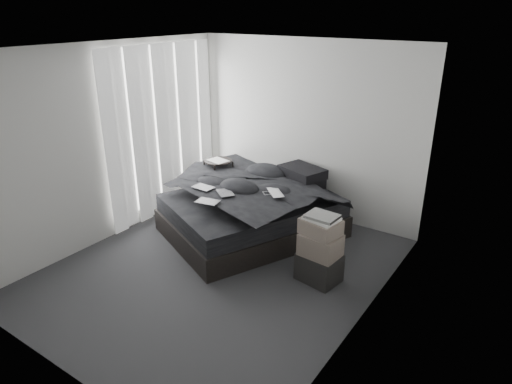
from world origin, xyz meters
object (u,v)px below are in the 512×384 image
Objects in this scene: box_lower at (319,267)px; bed at (252,223)px; side_stand at (219,184)px; laptop at (271,188)px.

bed is at bearing 157.77° from box_lower.
bed is 4.84× the size of box_lower.
side_stand is at bearing 156.54° from box_lower.
laptop is at bearing 7.50° from bed.
bed is 1.45m from box_lower.
side_stand is 1.69× the size of box_lower.
bed is 6.24× the size of laptop.
laptop is 0.78× the size of box_lower.
laptop is 0.46× the size of side_stand.
box_lower is (0.94, -0.43, -0.65)m from laptop.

